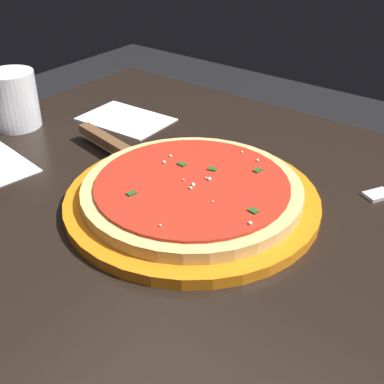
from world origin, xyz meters
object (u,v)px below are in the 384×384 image
pizza_server (121,150)px  cup_tall_drink (16,99)px  serving_plate (192,200)px  pizza (192,189)px  napkin_folded_right (126,119)px

pizza_server → cup_tall_drink: 0.24m
serving_plate → pizza: pizza is taller
pizza → serving_plate: bearing=43.5°
pizza_server → napkin_folded_right: bearing=-48.4°
pizza_server → cup_tall_drink: (0.24, 0.01, 0.03)m
cup_tall_drink → napkin_folded_right: cup_tall_drink is taller
pizza → cup_tall_drink: bearing=-3.1°
pizza_server → cup_tall_drink: cup_tall_drink is taller
pizza_server → cup_tall_drink: size_ratio=2.34×
serving_plate → pizza_server: (0.16, -0.03, 0.01)m
cup_tall_drink → napkin_folded_right: 0.19m
napkin_folded_right → serving_plate: bearing=150.3°
napkin_folded_right → pizza_server: bearing=131.6°
serving_plate → napkin_folded_right: bearing=-29.7°
serving_plate → pizza: (-0.00, -0.00, 0.02)m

